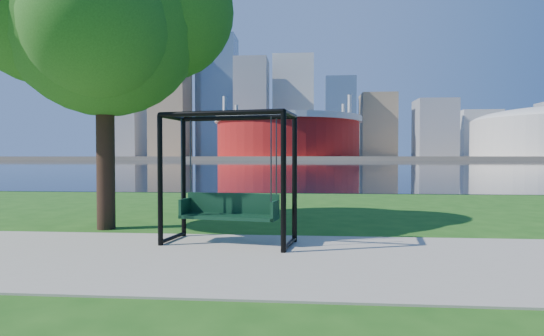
# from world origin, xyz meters

# --- Properties ---
(ground) EXTENTS (900.00, 900.00, 0.00)m
(ground) POSITION_xyz_m (0.00, 0.00, 0.00)
(ground) COLOR #1E5114
(ground) RESTS_ON ground
(path) EXTENTS (120.00, 4.00, 0.03)m
(path) POSITION_xyz_m (0.00, -0.50, 0.01)
(path) COLOR #9E937F
(path) RESTS_ON ground
(river) EXTENTS (900.00, 180.00, 0.02)m
(river) POSITION_xyz_m (0.00, 102.00, 0.01)
(river) COLOR black
(river) RESTS_ON ground
(far_bank) EXTENTS (900.00, 228.00, 2.00)m
(far_bank) POSITION_xyz_m (0.00, 306.00, 1.00)
(far_bank) COLOR #937F60
(far_bank) RESTS_ON ground
(stadium) EXTENTS (83.00, 83.00, 32.00)m
(stadium) POSITION_xyz_m (-10.00, 235.00, 14.23)
(stadium) COLOR maroon
(stadium) RESTS_ON far_bank
(skyline) EXTENTS (392.00, 66.00, 96.50)m
(skyline) POSITION_xyz_m (-4.27, 319.39, 35.89)
(skyline) COLOR gray
(skyline) RESTS_ON far_bank
(swing) EXTENTS (2.57, 1.44, 2.48)m
(swing) POSITION_xyz_m (-0.60, 0.63, 1.20)
(swing) COLOR black
(swing) RESTS_ON ground
(park_tree) EXTENTS (5.76, 5.20, 7.15)m
(park_tree) POSITION_xyz_m (-3.81, 2.20, 4.97)
(park_tree) COLOR black
(park_tree) RESTS_ON ground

